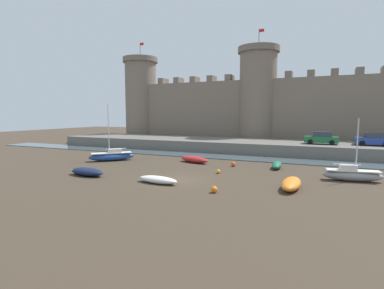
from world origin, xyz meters
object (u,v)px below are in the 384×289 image
object	(u,v)px
car_quay_centre_east	(374,139)
rowboat_foreground_centre	(158,180)
mooring_buoy_near_shore	(214,189)
car_quay_centre_west	(322,138)
rowboat_midflat_centre	(291,183)
sailboat_near_channel_left	(352,174)
rowboat_midflat_left	(87,172)
mooring_buoy_off_centre	(233,164)
mooring_buoy_near_channel	(218,172)
sailboat_foreground_right	(112,156)
rowboat_near_channel_right	(277,165)
rowboat_foreground_left	(194,159)

from	to	relation	value
car_quay_centre_east	rowboat_foreground_centre	bearing A→B (deg)	-127.55
mooring_buoy_near_shore	car_quay_centre_west	distance (m)	23.94
rowboat_midflat_centre	sailboat_near_channel_left	bearing A→B (deg)	48.27
rowboat_midflat_left	rowboat_foreground_centre	bearing A→B (deg)	0.36
mooring_buoy_off_centre	car_quay_centre_west	distance (m)	14.86
sailboat_near_channel_left	car_quay_centre_west	bearing A→B (deg)	100.08
mooring_buoy_off_centre	car_quay_centre_east	size ratio (longest dim) A/B	0.12
car_quay_centre_east	rowboat_midflat_centre	bearing A→B (deg)	-110.57
mooring_buoy_near_channel	mooring_buoy_off_centre	size ratio (longest dim) A/B	0.80
rowboat_midflat_centre	rowboat_midflat_left	bearing A→B (deg)	-171.58
sailboat_foreground_right	mooring_buoy_near_shore	bearing A→B (deg)	-28.36
sailboat_near_channel_left	mooring_buoy_near_channel	size ratio (longest dim) A/B	13.61
rowboat_midflat_left	rowboat_near_channel_right	bearing A→B (deg)	35.38
sailboat_near_channel_left	car_quay_centre_east	bearing A→B (deg)	77.87
mooring_buoy_near_shore	car_quay_centre_east	distance (m)	26.78
rowboat_foreground_left	mooring_buoy_off_centre	distance (m)	4.79
mooring_buoy_off_centre	rowboat_foreground_left	bearing A→B (deg)	172.78
sailboat_foreground_right	mooring_buoy_off_centre	world-z (taller)	sailboat_foreground_right
sailboat_foreground_right	car_quay_centre_east	distance (m)	32.18
rowboat_midflat_centre	car_quay_centre_west	bearing A→B (deg)	85.18
rowboat_near_channel_right	mooring_buoy_near_channel	world-z (taller)	rowboat_near_channel_right
sailboat_near_channel_left	rowboat_foreground_centre	bearing A→B (deg)	-152.76
rowboat_foreground_centre	car_quay_centre_west	xyz separation A→B (m)	(11.55, 22.10, 2.06)
rowboat_foreground_centre	rowboat_foreground_left	distance (m)	10.63
rowboat_near_channel_right	sailboat_near_channel_left	world-z (taller)	sailboat_near_channel_left
rowboat_midflat_left	sailboat_foreground_right	bearing A→B (deg)	114.71
rowboat_foreground_centre	car_quay_centre_west	size ratio (longest dim) A/B	0.88
rowboat_foreground_centre	rowboat_foreground_left	bearing A→B (deg)	97.89
rowboat_foreground_left	car_quay_centre_west	bearing A→B (deg)	41.64
rowboat_midflat_centre	car_quay_centre_east	distance (m)	21.74
car_quay_centre_east	rowboat_foreground_left	bearing A→B (deg)	-147.16
rowboat_midflat_centre	rowboat_near_channel_right	distance (m)	8.38
mooring_buoy_near_channel	car_quay_centre_west	bearing A→B (deg)	62.76
sailboat_foreground_right	rowboat_foreground_left	distance (m)	9.84
mooring_buoy_off_centre	mooring_buoy_near_channel	bearing A→B (deg)	-92.51
sailboat_foreground_right	car_quay_centre_east	bearing A→B (deg)	27.83
sailboat_foreground_right	mooring_buoy_near_shore	world-z (taller)	sailboat_foreground_right
rowboat_midflat_left	car_quay_centre_east	distance (m)	33.77
rowboat_foreground_left	sailboat_near_channel_left	size ratio (longest dim) A/B	0.80
rowboat_midflat_centre	rowboat_midflat_left	xyz separation A→B (m)	(-17.20, -2.55, -0.04)
rowboat_foreground_centre	rowboat_midflat_centre	xyz separation A→B (m)	(9.90, 2.50, 0.10)
car_quay_centre_east	car_quay_centre_west	bearing A→B (deg)	-173.50
rowboat_foreground_centre	rowboat_near_channel_right	xyz separation A→B (m)	(7.66, 10.58, 0.06)
rowboat_midflat_centre	car_quay_centre_west	world-z (taller)	car_quay_centre_west
sailboat_foreground_right	rowboat_midflat_centre	distance (m)	21.46
mooring_buoy_near_shore	car_quay_centre_east	xyz separation A→B (m)	(12.41, 23.63, 2.13)
mooring_buoy_off_centre	mooring_buoy_near_shore	size ratio (longest dim) A/B	0.99
sailboat_near_channel_left	mooring_buoy_near_shore	bearing A→B (deg)	-138.08
rowboat_near_channel_right	rowboat_midflat_centre	bearing A→B (deg)	-74.50
car_quay_centre_west	mooring_buoy_near_channel	bearing A→B (deg)	-117.24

